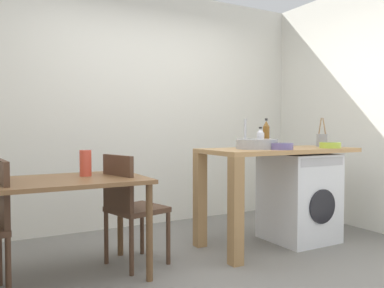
{
  "coord_description": "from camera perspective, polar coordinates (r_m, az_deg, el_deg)",
  "views": [
    {
      "loc": [
        -1.61,
        -2.47,
        1.11
      ],
      "look_at": [
        -0.0,
        0.45,
        0.97
      ],
      "focal_mm": 36.44,
      "sensor_mm": 36.0,
      "label": 1
    }
  ],
  "objects": [
    {
      "name": "bottle_tall_green",
      "position": [
        3.88,
        9.98,
        0.83
      ],
      "size": [
        0.08,
        0.08,
        0.2
      ],
      "color": "silver",
      "rests_on": "kitchen_counter"
    },
    {
      "name": "scissors",
      "position": [
        3.7,
        13.0,
        -0.62
      ],
      "size": [
        0.15,
        0.06,
        0.01
      ],
      "color": "#B2B2B7",
      "rests_on": "kitchen_counter"
    },
    {
      "name": "washing_machine",
      "position": [
        4.04,
        15.35,
        -7.47
      ],
      "size": [
        0.6,
        0.61,
        0.86
      ],
      "color": "silver",
      "rests_on": "ground_plane"
    },
    {
      "name": "sink_basin",
      "position": [
        3.64,
        9.46,
        0.0
      ],
      "size": [
        0.38,
        0.38,
        0.09
      ],
      "primitive_type": "cylinder",
      "color": "#9EA0A5",
      "rests_on": "kitchen_counter"
    },
    {
      "name": "ground_plane",
      "position": [
        3.15,
        4.22,
        -18.31
      ],
      "size": [
        5.46,
        5.46,
        0.0
      ],
      "primitive_type": "plane",
      "color": "slate"
    },
    {
      "name": "mixing_bowl",
      "position": [
        3.56,
        12.93,
        -0.27
      ],
      "size": [
        0.21,
        0.21,
        0.06
      ],
      "color": "slate",
      "rests_on": "kitchen_counter"
    },
    {
      "name": "colander",
      "position": [
        3.97,
        19.56,
        -0.12
      ],
      "size": [
        0.2,
        0.2,
        0.06
      ],
      "color": "#A8C63D",
      "rests_on": "kitchen_counter"
    },
    {
      "name": "wall_back",
      "position": [
        4.52,
        -7.95,
        5.33
      ],
      "size": [
        4.6,
        0.1,
        2.7
      ],
      "primitive_type": "cube",
      "color": "silver",
      "rests_on": "ground_plane"
    },
    {
      "name": "dining_table",
      "position": [
        3.01,
        -17.62,
        -6.68
      ],
      "size": [
        1.1,
        0.76,
        0.74
      ],
      "color": "brown",
      "rests_on": "ground_plane"
    },
    {
      "name": "utensil_crock",
      "position": [
        4.28,
        18.47,
        0.58
      ],
      "size": [
        0.11,
        0.11,
        0.3
      ],
      "color": "gray",
      "rests_on": "kitchen_counter"
    },
    {
      "name": "vase",
      "position": [
        3.12,
        -15.32,
        -2.71
      ],
      "size": [
        0.09,
        0.09,
        0.2
      ],
      "primitive_type": "cylinder",
      "color": "#D84C38",
      "rests_on": "dining_table"
    },
    {
      "name": "chair_opposite",
      "position": [
        3.19,
        -9.16,
        -8.58
      ],
      "size": [
        0.49,
        0.49,
        0.9
      ],
      "rotation": [
        0.0,
        0.0,
        -1.32
      ],
      "color": "#4C3323",
      "rests_on": "ground_plane"
    },
    {
      "name": "bottle_squat_brown",
      "position": [
        3.99,
        10.8,
        1.43
      ],
      "size": [
        0.07,
        0.07,
        0.29
      ],
      "color": "brown",
      "rests_on": "kitchen_counter"
    },
    {
      "name": "tap",
      "position": [
        3.78,
        7.78,
        1.54
      ],
      "size": [
        0.02,
        0.02,
        0.28
      ],
      "primitive_type": "cylinder",
      "color": "#B2B2B7",
      "rests_on": "kitchen_counter"
    },
    {
      "name": "kitchen_counter",
      "position": [
        3.68,
        10.07,
        -3.15
      ],
      "size": [
        1.5,
        0.68,
        0.92
      ],
      "color": "tan",
      "rests_on": "ground_plane"
    }
  ]
}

